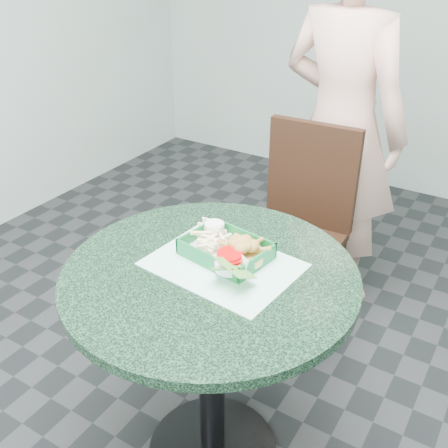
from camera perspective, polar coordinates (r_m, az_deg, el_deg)
The scene contains 9 objects.
cafe_table at distance 1.59m, azimuth -1.45°, elevation -10.72°, with size 0.84×0.84×0.75m.
dining_chair at distance 2.24m, azimuth 8.26°, elevation 0.50°, with size 0.39×0.39×0.93m.
diner_person at distance 2.35m, azimuth 12.86°, elevation 12.46°, with size 0.69×0.45×1.89m, color beige.
placemat at distance 1.51m, azimuth -0.08°, elevation -5.06°, with size 0.41×0.31×0.00m, color #B0F1E0.
food_basket at distance 1.54m, azimuth 0.21°, elevation -3.68°, with size 0.24×0.17×0.05m.
crab_sandwich at distance 1.50m, azimuth 2.15°, elevation -3.18°, with size 0.13×0.13×0.08m.
fries_pile at distance 1.56m, azimuth -1.90°, elevation -2.29°, with size 0.11×0.12×0.04m, color #FFF1B5, non-canonical shape.
sauce_ramekin at distance 1.59m, azimuth -1.51°, elevation -1.10°, with size 0.06×0.06×0.03m.
garnish_cup at distance 1.45m, azimuth 1.29°, elevation -4.87°, with size 0.13×0.13×0.05m.
Camera 1 is at (0.67, -1.01, 1.61)m, focal length 42.00 mm.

